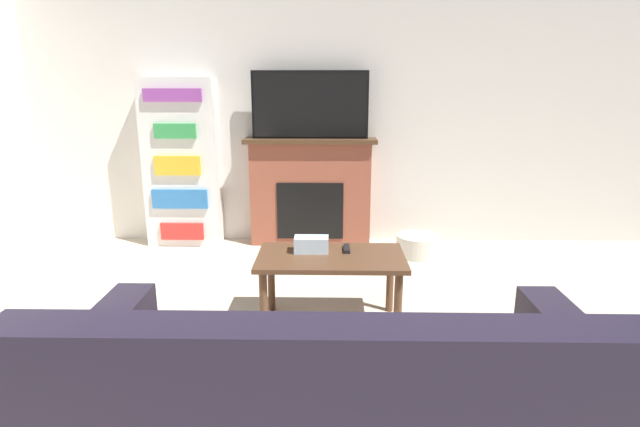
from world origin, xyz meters
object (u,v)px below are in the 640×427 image
coffee_table (331,266)px  bookshelf (182,163)px  tv (310,105)px  storage_basket (418,245)px  fireplace (311,191)px

coffee_table → bookshelf: size_ratio=0.59×
bookshelf → tv: bearing=0.1°
tv → storage_basket: (0.99, -0.34, -1.24)m
tv → coffee_table: bearing=-83.5°
tv → coffee_table: (0.19, -1.70, -0.93)m
coffee_table → tv: bearing=96.5°
coffee_table → bookshelf: (-1.42, 1.69, 0.39)m
coffee_table → storage_basket: 1.60m
tv → storage_basket: bearing=-18.9°
fireplace → bookshelf: bearing=-179.0°
bookshelf → storage_basket: bearing=-8.6°
coffee_table → storage_basket: coffee_table is taller
fireplace → coffee_table: fireplace is taller
fireplace → bookshelf: (-1.22, -0.02, 0.27)m
storage_basket → coffee_table: bearing=-120.4°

